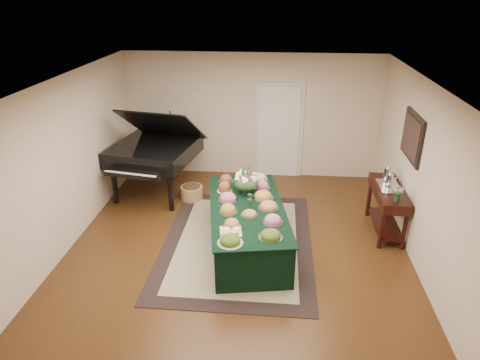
# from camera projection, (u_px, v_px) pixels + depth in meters

# --- Properties ---
(ground) EXTENTS (6.00, 6.00, 0.00)m
(ground) POSITION_uv_depth(u_px,v_px,m) (238.00, 245.00, 7.13)
(ground) COLOR black
(ground) RESTS_ON ground
(area_rug) EXTENTS (2.46, 3.45, 0.01)m
(area_rug) POSITION_uv_depth(u_px,v_px,m) (238.00, 242.00, 7.19)
(area_rug) COLOR black
(area_rug) RESTS_ON ground
(kitchen_doorway) EXTENTS (1.05, 0.07, 2.10)m
(kitchen_doorway) POSITION_uv_depth(u_px,v_px,m) (279.00, 132.00, 9.35)
(kitchen_doorway) COLOR beige
(kitchen_doorway) RESTS_ON ground
(buffet_table) EXTENTS (1.58, 2.64, 0.73)m
(buffet_table) POSITION_uv_depth(u_px,v_px,m) (247.00, 226.00, 6.95)
(buffet_table) COLOR black
(buffet_table) RESTS_ON ground
(food_platters) EXTENTS (1.16, 2.48, 0.14)m
(food_platters) POSITION_uv_depth(u_px,v_px,m) (247.00, 203.00, 6.83)
(food_platters) COLOR silver
(food_platters) RESTS_ON buffet_table
(cutting_board) EXTENTS (0.36, 0.36, 0.10)m
(cutting_board) POSITION_uv_depth(u_px,v_px,m) (231.00, 230.00, 6.10)
(cutting_board) COLOR tan
(cutting_board) RESTS_ON buffet_table
(green_goblets) EXTENTS (0.09, 0.25, 0.18)m
(green_goblets) POSITION_uv_depth(u_px,v_px,m) (250.00, 202.00, 6.78)
(green_goblets) COLOR #15351F
(green_goblets) RESTS_ON buffet_table
(floral_centerpiece) EXTENTS (0.42, 0.42, 0.42)m
(floral_centerpiece) POSITION_uv_depth(u_px,v_px,m) (246.00, 179.00, 7.17)
(floral_centerpiece) COLOR #15351F
(floral_centerpiece) RESTS_ON buffet_table
(grand_piano) EXTENTS (1.87, 2.03, 1.84)m
(grand_piano) POSITION_uv_depth(u_px,v_px,m) (155.00, 151.00, 8.53)
(grand_piano) COLOR black
(grand_piano) RESTS_ON ground
(wicker_basket) EXTENTS (0.44, 0.44, 0.27)m
(wicker_basket) POSITION_uv_depth(u_px,v_px,m) (192.00, 193.00, 8.60)
(wicker_basket) COLOR olive
(wicker_basket) RESTS_ON ground
(mahogany_sideboard) EXTENTS (0.45, 1.30, 0.84)m
(mahogany_sideboard) POSITION_uv_depth(u_px,v_px,m) (388.00, 198.00, 7.27)
(mahogany_sideboard) COLOR black
(mahogany_sideboard) RESTS_ON ground
(tea_service) EXTENTS (0.34, 0.58, 0.30)m
(tea_service) POSITION_uv_depth(u_px,v_px,m) (389.00, 178.00, 7.27)
(tea_service) COLOR silver
(tea_service) RESTS_ON mahogany_sideboard
(pink_bouquet) EXTENTS (0.20, 0.20, 0.26)m
(pink_bouquet) POSITION_uv_depth(u_px,v_px,m) (398.00, 192.00, 6.67)
(pink_bouquet) COLOR #15351F
(pink_bouquet) RESTS_ON mahogany_sideboard
(wall_painting) EXTENTS (0.05, 0.95, 0.75)m
(wall_painting) POSITION_uv_depth(u_px,v_px,m) (412.00, 137.00, 6.79)
(wall_painting) COLOR black
(wall_painting) RESTS_ON ground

